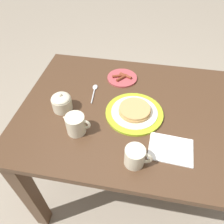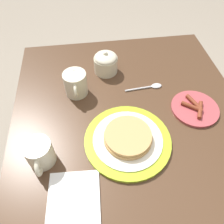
{
  "view_description": "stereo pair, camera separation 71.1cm",
  "coord_description": "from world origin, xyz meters",
  "px_view_note": "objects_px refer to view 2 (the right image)",
  "views": [
    {
      "loc": [
        -0.03,
        -0.74,
        1.51
      ],
      "look_at": [
        -0.15,
        -0.06,
        0.8
      ],
      "focal_mm": 35.0,
      "sensor_mm": 36.0,
      "label": 1
    },
    {
      "loc": [
        0.29,
        -0.13,
        1.35
      ],
      "look_at": [
        -0.15,
        -0.06,
        0.8
      ],
      "focal_mm": 35.0,
      "sensor_mm": 36.0,
      "label": 2
    }
  ],
  "objects_px": {
    "side_plate_bacon": "(195,108)",
    "sugar_bowl": "(106,63)",
    "coffee_mug": "(40,154)",
    "creamer_pitcher": "(76,83)",
    "spoon": "(150,87)",
    "pancake_plate": "(128,139)",
    "napkin": "(74,204)"
  },
  "relations": [
    {
      "from": "coffee_mug",
      "to": "creamer_pitcher",
      "type": "distance_m",
      "value": 0.29
    },
    {
      "from": "pancake_plate",
      "to": "napkin",
      "type": "relative_size",
      "value": 1.46
    },
    {
      "from": "creamer_pitcher",
      "to": "spoon",
      "type": "bearing_deg",
      "value": 87.37
    },
    {
      "from": "coffee_mug",
      "to": "creamer_pitcher",
      "type": "relative_size",
      "value": 0.87
    },
    {
      "from": "pancake_plate",
      "to": "creamer_pitcher",
      "type": "distance_m",
      "value": 0.28
    },
    {
      "from": "spoon",
      "to": "sugar_bowl",
      "type": "bearing_deg",
      "value": -127.23
    },
    {
      "from": "sugar_bowl",
      "to": "spoon",
      "type": "xyz_separation_m",
      "value": [
        0.12,
        0.15,
        -0.04
      ]
    },
    {
      "from": "pancake_plate",
      "to": "side_plate_bacon",
      "type": "xyz_separation_m",
      "value": [
        -0.1,
        0.26,
        -0.01
      ]
    },
    {
      "from": "sugar_bowl",
      "to": "spoon",
      "type": "height_order",
      "value": "sugar_bowl"
    },
    {
      "from": "side_plate_bacon",
      "to": "sugar_bowl",
      "type": "relative_size",
      "value": 1.74
    },
    {
      "from": "pancake_plate",
      "to": "spoon",
      "type": "bearing_deg",
      "value": 150.22
    },
    {
      "from": "pancake_plate",
      "to": "spoon",
      "type": "xyz_separation_m",
      "value": [
        -0.22,
        0.13,
        -0.01
      ]
    },
    {
      "from": "side_plate_bacon",
      "to": "napkin",
      "type": "bearing_deg",
      "value": -58.28
    },
    {
      "from": "side_plate_bacon",
      "to": "coffee_mug",
      "type": "xyz_separation_m",
      "value": [
        0.13,
        -0.51,
        0.04
      ]
    },
    {
      "from": "creamer_pitcher",
      "to": "sugar_bowl",
      "type": "xyz_separation_m",
      "value": [
        -0.1,
        0.12,
        -0.0
      ]
    },
    {
      "from": "creamer_pitcher",
      "to": "napkin",
      "type": "distance_m",
      "value": 0.41
    },
    {
      "from": "pancake_plate",
      "to": "side_plate_bacon",
      "type": "bearing_deg",
      "value": 110.6
    },
    {
      "from": "pancake_plate",
      "to": "napkin",
      "type": "xyz_separation_m",
      "value": [
        0.17,
        -0.17,
        -0.01
      ]
    },
    {
      "from": "coffee_mug",
      "to": "spoon",
      "type": "relative_size",
      "value": 0.74
    },
    {
      "from": "coffee_mug",
      "to": "creamer_pitcher",
      "type": "height_order",
      "value": "creamer_pitcher"
    },
    {
      "from": "side_plate_bacon",
      "to": "creamer_pitcher",
      "type": "relative_size",
      "value": 1.33
    },
    {
      "from": "coffee_mug",
      "to": "side_plate_bacon",
      "type": "bearing_deg",
      "value": 103.89
    },
    {
      "from": "pancake_plate",
      "to": "napkin",
      "type": "height_order",
      "value": "pancake_plate"
    },
    {
      "from": "pancake_plate",
      "to": "coffee_mug",
      "type": "distance_m",
      "value": 0.26
    },
    {
      "from": "sugar_bowl",
      "to": "spoon",
      "type": "distance_m",
      "value": 0.2
    },
    {
      "from": "napkin",
      "to": "spoon",
      "type": "xyz_separation_m",
      "value": [
        -0.39,
        0.3,
        0.0
      ]
    },
    {
      "from": "pancake_plate",
      "to": "creamer_pitcher",
      "type": "bearing_deg",
      "value": -147.85
    },
    {
      "from": "pancake_plate",
      "to": "sugar_bowl",
      "type": "distance_m",
      "value": 0.34
    },
    {
      "from": "coffee_mug",
      "to": "sugar_bowl",
      "type": "relative_size",
      "value": 1.14
    },
    {
      "from": "sugar_bowl",
      "to": "napkin",
      "type": "xyz_separation_m",
      "value": [
        0.51,
        -0.15,
        -0.04
      ]
    },
    {
      "from": "side_plate_bacon",
      "to": "spoon",
      "type": "relative_size",
      "value": 1.13
    },
    {
      "from": "pancake_plate",
      "to": "sugar_bowl",
      "type": "relative_size",
      "value": 2.86
    }
  ]
}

